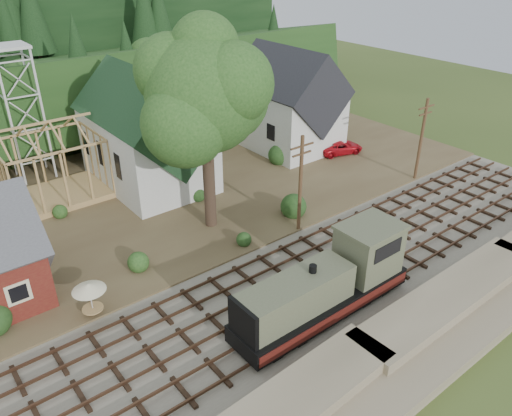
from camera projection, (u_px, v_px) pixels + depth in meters
ground at (273, 300)px, 31.91m from camera, size 140.00×140.00×0.00m
embankment at (377, 382)px, 26.06m from camera, size 64.00×5.00×1.60m
railroad_bed at (273, 299)px, 31.87m from camera, size 64.00×11.00×0.16m
village_flat at (142, 197)px, 44.22m from camera, size 64.00×26.00×0.30m
hillside at (51, 127)px, 60.80m from camera, size 70.00×28.96×12.74m
ridge at (14, 98)px, 71.80m from camera, size 80.00×20.00×12.00m
church at (148, 133)px, 44.05m from camera, size 8.40×15.17×13.00m
farmhouse at (288, 105)px, 52.45m from camera, size 8.40×10.80×10.60m
timber_frame at (52, 167)px, 42.21m from camera, size 8.20×6.20×6.99m
lattice_tower at (13, 73)px, 43.09m from camera, size 3.20×3.20×12.12m
big_tree at (206, 102)px, 35.12m from camera, size 10.90×8.40×14.70m
telegraph_pole_near at (300, 183)px, 37.26m from camera, size 2.20×0.28×8.00m
telegraph_pole_far at (421, 139)px, 45.43m from camera, size 2.20×0.28×8.00m
locomotive at (329, 285)px, 29.82m from camera, size 12.14×3.04×4.85m
car_red at (340, 147)px, 52.39m from camera, size 5.21×3.42×1.33m
patio_set at (89, 289)px, 29.40m from camera, size 2.01×2.01×2.23m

